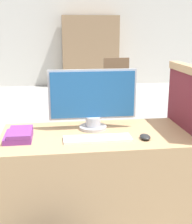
% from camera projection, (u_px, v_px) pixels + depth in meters
% --- Properties ---
extents(wall_back, '(12.00, 0.06, 2.80)m').
position_uv_depth(wall_back, '(63.00, 28.00, 7.50)').
color(wall_back, silver).
rests_on(wall_back, ground_plane).
extents(desk, '(1.22, 0.61, 0.73)m').
position_uv_depth(desk, '(95.00, 185.00, 2.12)').
color(desk, tan).
rests_on(desk, ground_plane).
extents(carrel_divider, '(0.07, 0.63, 1.16)m').
position_uv_depth(carrel_divider, '(185.00, 148.00, 2.16)').
color(carrel_divider, maroon).
rests_on(carrel_divider, ground_plane).
extents(monitor, '(0.59, 0.19, 0.41)m').
position_uv_depth(monitor, '(93.00, 99.00, 2.09)').
color(monitor, '#B7B7BC').
rests_on(monitor, desk).
extents(keyboard, '(0.42, 0.12, 0.02)m').
position_uv_depth(keyboard, '(97.00, 139.00, 1.92)').
color(keyboard, white).
rests_on(keyboard, desk).
extents(mouse, '(0.06, 0.10, 0.03)m').
position_uv_depth(mouse, '(145.00, 137.00, 1.94)').
color(mouse, '#262626').
rests_on(mouse, desk).
extents(book_stack, '(0.17, 0.23, 0.06)m').
position_uv_depth(book_stack, '(19.00, 135.00, 1.93)').
color(book_stack, '#7A3384').
rests_on(book_stack, desk).
extents(far_chair, '(0.44, 0.44, 0.90)m').
position_uv_depth(far_chair, '(117.00, 83.00, 5.30)').
color(far_chair, brown).
rests_on(far_chair, ground_plane).
extents(bookshelf_far, '(1.35, 0.32, 1.68)m').
position_uv_depth(bookshelf_far, '(91.00, 52.00, 7.50)').
color(bookshelf_far, '#9E7A56').
rests_on(bookshelf_far, ground_plane).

